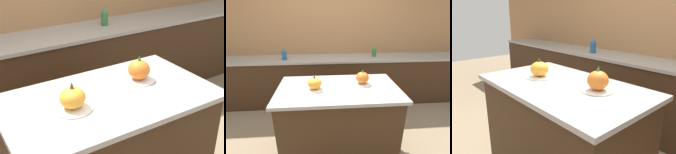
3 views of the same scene
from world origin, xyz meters
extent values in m
cube|color=#9E7047|center=(0.00, 1.72, 1.25)|extent=(8.00, 0.06, 2.50)
cube|color=#382314|center=(0.00, 0.00, 0.44)|extent=(1.28, 0.71, 0.89)
cube|color=gray|center=(0.00, 0.00, 0.91)|extent=(1.34, 0.77, 0.03)
cube|color=#382314|center=(0.00, 1.39, 0.43)|extent=(6.00, 0.56, 0.86)
cube|color=gray|center=(0.00, 1.39, 0.88)|extent=(6.00, 0.60, 0.03)
cylinder|color=white|center=(-0.26, -0.02, 0.93)|extent=(0.24, 0.24, 0.01)
ellipsoid|color=orange|center=(-0.26, -0.02, 0.99)|extent=(0.15, 0.15, 0.12)
cone|color=brown|center=(-0.26, -0.02, 1.07)|extent=(0.03, 0.03, 0.04)
cylinder|color=white|center=(0.28, 0.08, 0.93)|extent=(0.23, 0.23, 0.01)
ellipsoid|color=orange|center=(0.28, 0.08, 1.00)|extent=(0.15, 0.15, 0.13)
cone|color=#38702D|center=(0.28, 0.08, 1.08)|extent=(0.03, 0.03, 0.04)
cylinder|color=#235184|center=(-0.85, 1.31, 0.97)|extent=(0.08, 0.08, 0.15)
cone|color=#235184|center=(-0.85, 1.31, 1.07)|extent=(0.08, 0.08, 0.06)
camera|label=1|loc=(-0.88, -1.45, 1.87)|focal=50.00mm
camera|label=2|loc=(-0.15, -1.76, 1.74)|focal=28.00mm
camera|label=3|loc=(1.20, -1.03, 1.44)|focal=35.00mm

